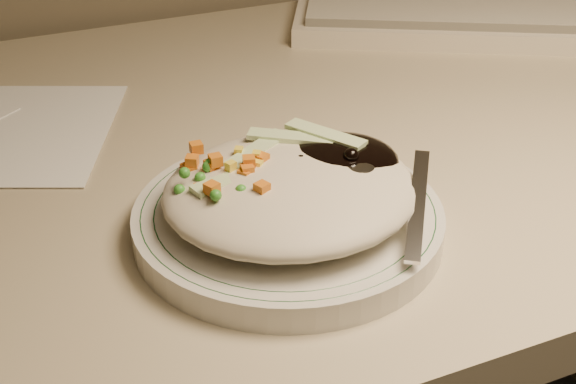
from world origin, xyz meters
name	(u,v)px	position (x,y,z in m)	size (l,w,h in m)	color
desk	(291,288)	(0.00, 1.38, 0.54)	(1.40, 0.70, 0.74)	tan
plate	(288,221)	(-0.08, 1.21, 0.75)	(0.24, 0.24, 0.02)	silver
plate_rim	(288,210)	(-0.08, 1.21, 0.76)	(0.22, 0.22, 0.00)	#144723
meal	(294,185)	(-0.07, 1.21, 0.78)	(0.21, 0.19, 0.05)	#AFA48E
keyboard	(481,18)	(0.33, 1.53, 0.76)	(0.48, 0.36, 0.03)	beige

